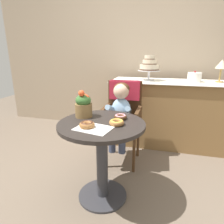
% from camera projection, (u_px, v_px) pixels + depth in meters
% --- Properties ---
extents(ground_plane, '(8.00, 8.00, 0.00)m').
position_uv_depth(ground_plane, '(103.00, 196.00, 1.81)').
color(ground_plane, '#6B5B4C').
extents(back_wall, '(4.80, 0.10, 2.70)m').
position_uv_depth(back_wall, '(136.00, 47.00, 3.13)').
color(back_wall, tan).
rests_on(back_wall, ground).
extents(cafe_table, '(0.72, 0.72, 0.72)m').
position_uv_depth(cafe_table, '(102.00, 146.00, 1.66)').
color(cafe_table, '#282321').
rests_on(cafe_table, ground).
extents(wicker_chair, '(0.42, 0.45, 0.95)m').
position_uv_depth(wicker_chair, '(123.00, 109.00, 2.29)').
color(wicker_chair, '#472D19').
rests_on(wicker_chair, ground).
extents(seated_child, '(0.27, 0.32, 0.73)m').
position_uv_depth(seated_child, '(120.00, 109.00, 2.14)').
color(seated_child, '#8CADCC').
rests_on(seated_child, ground).
extents(paper_napkin, '(0.30, 0.25, 0.00)m').
position_uv_depth(paper_napkin, '(93.00, 128.00, 1.47)').
color(paper_napkin, white).
rests_on(paper_napkin, cafe_table).
extents(donut_front, '(0.12, 0.12, 0.05)m').
position_uv_depth(donut_front, '(87.00, 124.00, 1.49)').
color(donut_front, '#936033').
rests_on(donut_front, cafe_table).
extents(donut_mid, '(0.12, 0.12, 0.04)m').
position_uv_depth(donut_mid, '(117.00, 122.00, 1.54)').
color(donut_mid, '#936033').
rests_on(donut_mid, cafe_table).
extents(donut_side, '(0.11, 0.11, 0.04)m').
position_uv_depth(donut_side, '(120.00, 117.00, 1.68)').
color(donut_side, '#4C2D19').
rests_on(donut_side, cafe_table).
extents(flower_vase, '(0.15, 0.15, 0.24)m').
position_uv_depth(flower_vase, '(83.00, 105.00, 1.72)').
color(flower_vase, brown).
rests_on(flower_vase, cafe_table).
extents(display_counter, '(1.56, 0.62, 0.90)m').
position_uv_depth(display_counter, '(167.00, 113.00, 2.75)').
color(display_counter, olive).
rests_on(display_counter, ground).
extents(tiered_cake_stand, '(0.30, 0.30, 0.33)m').
position_uv_depth(tiered_cake_stand, '(149.00, 66.00, 2.63)').
color(tiered_cake_stand, silver).
rests_on(tiered_cake_stand, display_counter).
extents(round_layer_cake, '(0.17, 0.17, 0.14)m').
position_uv_depth(round_layer_cake, '(194.00, 77.00, 2.55)').
color(round_layer_cake, white).
rests_on(round_layer_cake, display_counter).
extents(table_lamp, '(0.15, 0.15, 0.28)m').
position_uv_depth(table_lamp, '(222.00, 65.00, 2.46)').
color(table_lamp, '#B28C47').
rests_on(table_lamp, display_counter).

